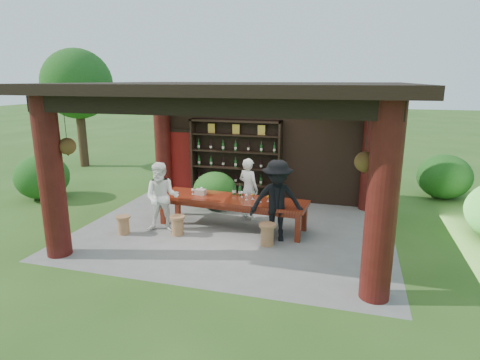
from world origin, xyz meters
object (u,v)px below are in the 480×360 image
(napkin_basket, at_px, (200,192))
(stool_near_right, at_px, (267,234))
(guest_man, at_px, (277,201))
(wine_shelf, at_px, (236,160))
(stool_near_left, at_px, (178,225))
(tasting_table, at_px, (232,202))
(guest_woman, at_px, (162,197))
(host, at_px, (248,189))
(stool_far_left, at_px, (124,224))

(napkin_basket, bearing_deg, stool_near_right, -25.57)
(guest_man, bearing_deg, wine_shelf, 108.10)
(guest_man, bearing_deg, stool_near_left, 173.81)
(tasting_table, xyz_separation_m, guest_woman, (-1.52, -0.72, 0.21))
(tasting_table, distance_m, napkin_basket, 0.88)
(tasting_table, height_order, host, host)
(tasting_table, xyz_separation_m, host, (0.22, 0.73, 0.17))
(wine_shelf, height_order, napkin_basket, wine_shelf)
(guest_man, relative_size, napkin_basket, 7.19)
(stool_far_left, bearing_deg, tasting_table, 26.20)
(stool_near_left, xyz_separation_m, stool_near_right, (2.16, -0.01, 0.01))
(stool_near_left, height_order, napkin_basket, napkin_basket)
(tasting_table, distance_m, guest_man, 1.35)
(tasting_table, xyz_separation_m, stool_near_left, (-1.09, -0.85, -0.39))
(guest_man, distance_m, napkin_basket, 2.15)
(tasting_table, bearing_deg, guest_man, -23.43)
(stool_near_right, bearing_deg, guest_man, 68.24)
(stool_far_left, bearing_deg, guest_man, 10.03)
(stool_near_left, relative_size, guest_man, 0.25)
(tasting_table, xyz_separation_m, stool_far_left, (-2.34, -1.15, -0.40))
(host, xyz_separation_m, napkin_basket, (-1.08, -0.67, 0.01))
(guest_woman, bearing_deg, wine_shelf, 59.11)
(stool_far_left, relative_size, guest_woman, 0.26)
(tasting_table, xyz_separation_m, napkin_basket, (-0.86, 0.06, 0.18))
(napkin_basket, bearing_deg, guest_woman, -130.24)
(stool_far_left, height_order, guest_man, guest_man)
(stool_near_left, height_order, guest_woman, guest_woman)
(tasting_table, relative_size, stool_far_left, 8.44)
(tasting_table, height_order, stool_near_left, tasting_table)
(stool_near_left, height_order, stool_near_right, stool_near_right)
(stool_near_left, bearing_deg, tasting_table, 38.14)
(tasting_table, distance_m, stool_near_left, 1.44)
(stool_near_left, bearing_deg, stool_near_right, -0.24)
(stool_near_right, bearing_deg, stool_far_left, -175.14)
(wine_shelf, height_order, guest_man, wine_shelf)
(wine_shelf, distance_m, host, 1.84)
(napkin_basket, bearing_deg, stool_near_left, -104.14)
(stool_far_left, distance_m, napkin_basket, 2.01)
(host, distance_m, guest_woman, 2.27)
(stool_far_left, distance_m, host, 3.23)
(tasting_table, relative_size, napkin_basket, 14.47)
(stool_near_right, relative_size, stool_far_left, 1.11)
(host, bearing_deg, stool_far_left, 60.67)
(stool_far_left, height_order, guest_woman, guest_woman)
(stool_near_left, distance_m, guest_woman, 0.75)
(tasting_table, bearing_deg, host, 73.14)
(stool_near_right, distance_m, napkin_basket, 2.21)
(napkin_basket, bearing_deg, host, 31.77)
(stool_far_left, bearing_deg, stool_near_right, 4.86)
(host, distance_m, napkin_basket, 1.27)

